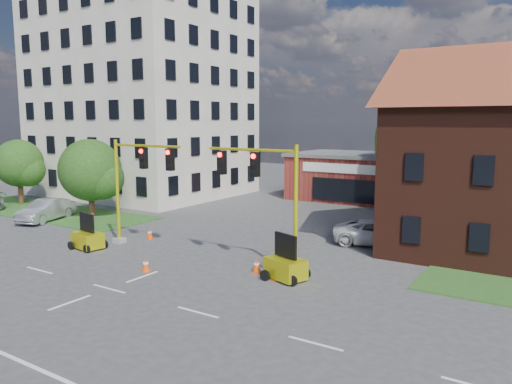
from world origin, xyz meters
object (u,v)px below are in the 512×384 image
at_px(signal_mast_east, 266,192).
at_px(pickup_white, 379,233).
at_px(signal_mast_west, 137,180).
at_px(trailer_east, 285,266).
at_px(trailer_west, 88,238).

distance_m(signal_mast_east, pickup_white, 9.08).
bearing_deg(signal_mast_west, pickup_white, 34.42).
bearing_deg(pickup_white, signal_mast_east, 142.34).
height_order(signal_mast_west, trailer_east, signal_mast_west).
bearing_deg(signal_mast_east, trailer_east, -24.94).
bearing_deg(signal_mast_east, trailer_west, -169.55).
bearing_deg(signal_mast_east, signal_mast_west, 180.00).
distance_m(signal_mast_east, trailer_west, 11.42).
bearing_deg(signal_mast_west, trailer_west, -135.76).
xyz_separation_m(signal_mast_east, pickup_white, (2.93, 7.98, -3.19)).
height_order(signal_mast_west, trailer_west, signal_mast_west).
distance_m(signal_mast_west, trailer_east, 10.76).
relative_size(trailer_west, trailer_east, 0.94).
distance_m(signal_mast_west, pickup_white, 14.47).
xyz_separation_m(signal_mast_east, trailer_east, (1.52, -0.71, -3.27)).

